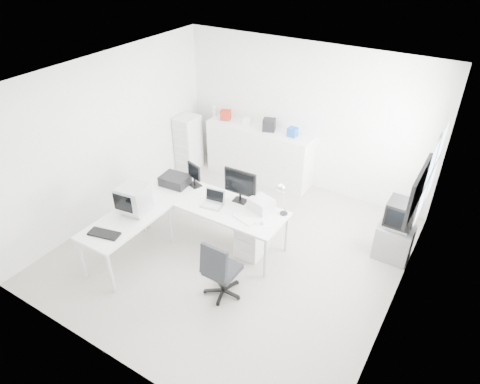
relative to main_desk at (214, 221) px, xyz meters
The scene contains 30 objects.
floor 0.56m from the main_desk, ahead, with size 5.00×5.00×0.01m, color beige.
ceiling 2.46m from the main_desk, ahead, with size 5.00×5.00×0.01m, color white.
back_wall 2.68m from the main_desk, 80.43° to the left, with size 5.00×0.02×2.80m, color white.
left_wall 2.33m from the main_desk, behind, with size 0.02×5.00×2.80m, color white.
right_wall 3.09m from the main_desk, ahead, with size 0.02×5.00×2.80m, color white.
window 3.34m from the main_desk, 21.57° to the left, with size 0.02×1.20×1.10m, color white, non-canonical shape.
wall_picture 3.26m from the main_desk, ahead, with size 0.04×0.90×0.60m, color black, non-canonical shape.
main_desk is the anchor object (origin of this frame).
side_desk 1.39m from the main_desk, 127.69° to the right, with size 0.70×1.40×0.75m, color white, non-canonical shape.
drawer_pedestal 0.71m from the main_desk, ahead, with size 0.40×0.50×0.60m, color white.
inkjet_printer 0.97m from the main_desk, behind, with size 0.46×0.35×0.16m, color black.
lcd_monitor_small 0.83m from the main_desk, 155.56° to the left, with size 0.31×0.18×0.39m, color black, non-canonical shape.
lcd_monitor_large 0.79m from the main_desk, 35.54° to the left, with size 0.55×0.22×0.57m, color black, non-canonical shape.
laptop 0.49m from the main_desk, 63.43° to the right, with size 0.31×0.31×0.20m, color #B7B7BA, non-canonical shape.
white_keyboard 0.77m from the main_desk, 12.99° to the right, with size 0.39×0.12×0.02m, color white.
white_mouse 1.04m from the main_desk, ahead, with size 0.07×0.07×0.07m, color white.
laser_printer 0.91m from the main_desk, 16.35° to the left, with size 0.34×0.29×0.19m, color silver.
desk_lamp 1.30m from the main_desk, 15.26° to the left, with size 0.17×0.17×0.51m, color silver, non-canonical shape.
crt_monitor 1.34m from the main_desk, 135.00° to the right, with size 0.38×0.38×0.43m, color #B7B7BA, non-canonical shape.
black_keyboard 1.77m from the main_desk, 119.54° to the right, with size 0.46×0.18×0.03m, color black.
office_chair 1.24m from the main_desk, 49.73° to the right, with size 0.56×0.56×0.97m, color #2A2C30, non-canonical shape.
tv_cabinet 2.86m from the main_desk, 23.03° to the left, with size 0.53×0.43×0.58m, color gray.
crt_tv 2.89m from the main_desk, 23.03° to the left, with size 0.50×0.48×0.45m, color black, non-canonical shape.
sideboard 2.23m from the main_desk, 100.22° to the left, with size 2.19×0.55×1.09m, color white.
clutter_box_a 2.62m from the main_desk, 118.66° to the left, with size 0.19×0.17×0.19m, color #9D2616.
clutter_box_b 2.42m from the main_desk, 107.62° to the left, with size 0.14×0.12×0.14m, color white.
clutter_box_c 2.35m from the main_desk, 95.07° to the left, with size 0.23×0.21×0.23m, color black.
clutter_box_d 2.35m from the main_desk, 82.01° to the left, with size 0.17×0.15×0.17m, color #174AA2.
clutter_bottle 2.80m from the main_desk, 123.89° to the left, with size 0.07×0.07×0.22m, color white.
filing_cabinet 2.58m from the main_desk, 136.63° to the left, with size 0.40×0.48×1.15m, color white.
Camera 1 is at (2.91, -4.50, 4.56)m, focal length 32.00 mm.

